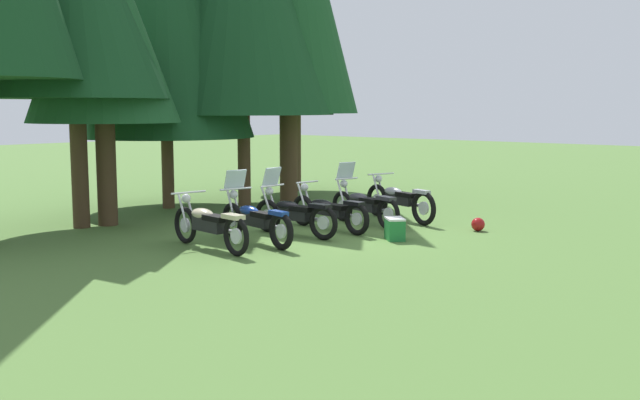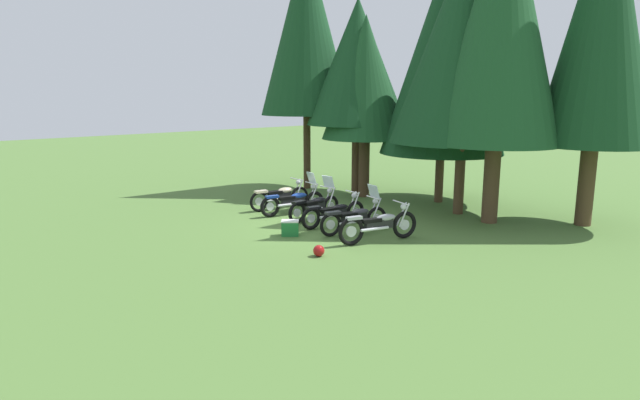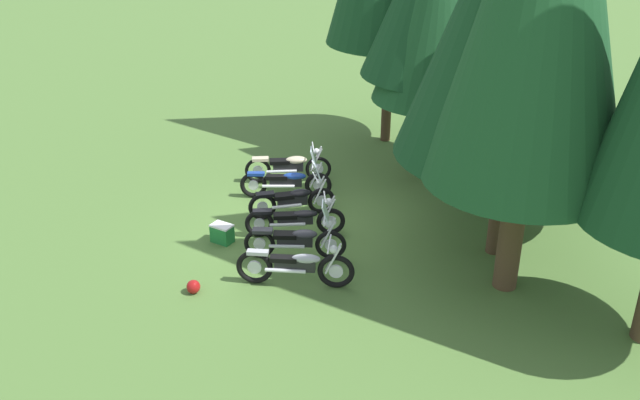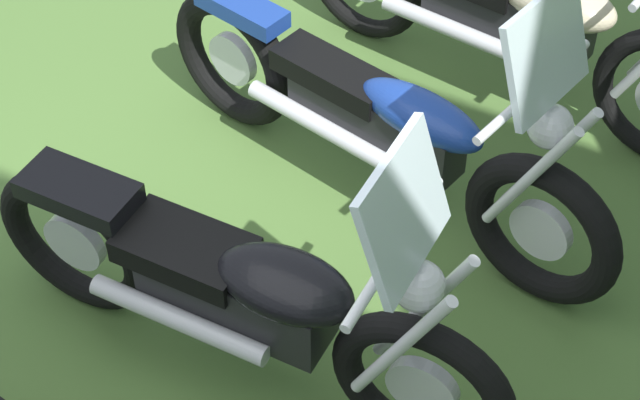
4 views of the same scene
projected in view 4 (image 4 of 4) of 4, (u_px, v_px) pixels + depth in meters
name	position (u px, v px, depth m)	size (l,w,h in m)	color
motorcycle_0	(512.00, 15.00, 4.95)	(0.74, 2.33, 1.00)	black
motorcycle_1	(381.00, 123.00, 4.44)	(0.76, 2.35, 1.36)	black
motorcycle_2	(243.00, 293.00, 3.78)	(0.69, 2.16, 1.35)	black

